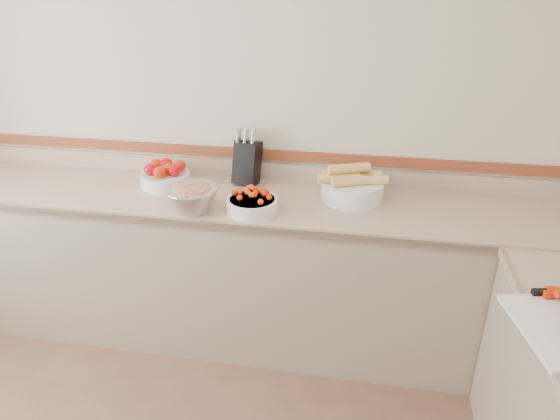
% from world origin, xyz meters
% --- Properties ---
extents(back_wall, '(4.00, 0.00, 4.00)m').
position_xyz_m(back_wall, '(0.00, 2.00, 1.30)').
color(back_wall, beige).
rests_on(back_wall, ground_plane).
extents(counter_back, '(4.00, 0.65, 1.08)m').
position_xyz_m(counter_back, '(0.00, 1.68, 0.45)').
color(counter_back, tan).
rests_on(counter_back, ground_plane).
extents(knife_block, '(0.17, 0.19, 0.33)m').
position_xyz_m(knife_block, '(0.05, 1.90, 1.03)').
color(knife_block, black).
rests_on(knife_block, counter_back).
extents(tomato_bowl, '(0.28, 0.28, 0.14)m').
position_xyz_m(tomato_bowl, '(-0.40, 1.77, 0.96)').
color(tomato_bowl, white).
rests_on(tomato_bowl, counter_back).
extents(cherry_tomato_bowl, '(0.27, 0.27, 0.15)m').
position_xyz_m(cherry_tomato_bowl, '(0.17, 1.52, 0.95)').
color(cherry_tomato_bowl, white).
rests_on(cherry_tomato_bowl, counter_back).
extents(corn_bowl, '(0.38, 0.34, 0.20)m').
position_xyz_m(corn_bowl, '(0.67, 1.77, 0.97)').
color(corn_bowl, white).
rests_on(corn_bowl, counter_back).
extents(rhubarb_bowl, '(0.27, 0.27, 0.15)m').
position_xyz_m(rhubarb_bowl, '(-0.13, 1.47, 0.98)').
color(rhubarb_bowl, '#B2B2BA').
rests_on(rhubarb_bowl, counter_back).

